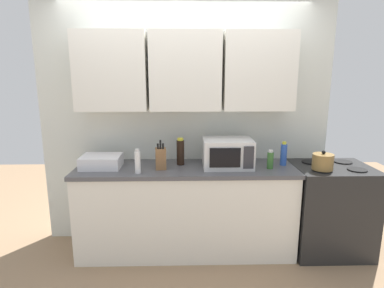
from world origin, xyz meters
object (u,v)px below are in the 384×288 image
microwave (228,153)px  bottle_soy_dark (180,152)px  bottle_white_jar (138,162)px  kettle (323,162)px  knife_block (161,158)px  stove_range (329,208)px  bottle_green_oil (270,160)px  bottle_blue_cleaner (284,154)px  dish_rack (101,161)px

microwave → bottle_soy_dark: bearing=169.0°
bottle_white_jar → kettle: bearing=1.3°
knife_block → bottle_soy_dark: bearing=36.7°
stove_range → kettle: (-0.17, -0.14, 0.54)m
bottle_white_jar → knife_block: bearing=34.4°
stove_range → bottle_green_oil: bottle_green_oil is taller
knife_block → microwave: bearing=4.4°
knife_block → stove_range: bearing=1.3°
bottle_blue_cleaner → knife_block: bearing=-175.5°
dish_rack → bottle_green_oil: bottle_green_oil is taller
microwave → kettle: bearing=-9.7°
stove_range → bottle_blue_cleaner: bottle_blue_cleaner is taller
knife_block → dish_rack: bearing=174.3°
kettle → microwave: size_ratio=0.41×
bottle_green_oil → microwave: bearing=170.1°
stove_range → bottle_white_jar: size_ratio=3.96×
dish_rack → bottle_blue_cleaner: size_ratio=1.58×
dish_rack → knife_block: (0.59, -0.06, 0.04)m
bottle_soy_dark → bottle_blue_cleaner: bottle_soy_dark is taller
bottle_blue_cleaner → kettle: bearing=-32.0°
dish_rack → bottle_soy_dark: (0.78, 0.08, 0.07)m
bottle_blue_cleaner → stove_range: bearing=-6.7°
dish_rack → bottle_soy_dark: bearing=6.0°
knife_block → bottle_blue_cleaner: size_ratio=1.18×
bottle_soy_dark → bottle_white_jar: size_ratio=1.19×
microwave → dish_rack: 1.24m
kettle → bottle_green_oil: 0.49m
stove_range → kettle: 0.58m
microwave → bottle_green_oil: bearing=-9.9°
kettle → bottle_blue_cleaner: bottle_blue_cleaner is taller
stove_range → bottle_green_oil: (-0.65, -0.06, 0.54)m
microwave → knife_block: knife_block is taller
knife_block → bottle_blue_cleaner: bearing=4.5°
dish_rack → bottle_blue_cleaner: bottle_blue_cleaner is taller
stove_range → knife_block: 1.80m
microwave → dish_rack: microwave is taller
microwave → bottle_soy_dark: microwave is taller
bottle_soy_dark → bottle_white_jar: (-0.39, -0.28, -0.02)m
microwave → dish_rack: bearing=179.6°
stove_range → bottle_green_oil: size_ratio=4.93×
dish_rack → bottle_green_oil: (1.65, -0.08, 0.03)m
bottle_white_jar → bottle_green_oil: bearing=5.4°
dish_rack → bottle_white_jar: bearing=-27.3°
stove_range → bottle_white_jar: bearing=-174.7°
knife_block → bottle_blue_cleaner: knife_block is taller
knife_block → bottle_soy_dark: knife_block is taller
stove_range → bottle_green_oil: 0.84m
knife_block → bottle_green_oil: bearing=-1.1°
microwave → bottle_blue_cleaner: microwave is taller
bottle_soy_dark → microwave: bearing=-11.0°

